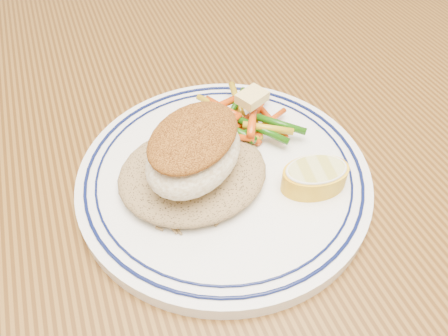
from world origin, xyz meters
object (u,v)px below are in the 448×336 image
(fish_fillet, at_px, (194,150))
(lemon_wedge, at_px, (315,176))
(dining_table, at_px, (232,204))
(rice_pilaf, at_px, (193,170))
(plate, at_px, (224,176))
(vegetable_pile, at_px, (241,122))

(fish_fillet, height_order, lemon_wedge, fish_fillet)
(dining_table, xyz_separation_m, rice_pilaf, (-0.06, -0.04, 0.12))
(fish_fillet, bearing_deg, plate, 11.52)
(vegetable_pile, bearing_deg, dining_table, -157.35)
(rice_pilaf, distance_m, vegetable_pile, 0.08)
(rice_pilaf, distance_m, lemon_wedge, 0.11)
(plate, distance_m, vegetable_pile, 0.06)
(rice_pilaf, distance_m, fish_fillet, 0.03)
(fish_fillet, height_order, vegetable_pile, fish_fillet)
(dining_table, bearing_deg, rice_pilaf, -144.25)
(rice_pilaf, bearing_deg, plate, -1.30)
(rice_pilaf, bearing_deg, fish_fillet, -83.66)
(fish_fillet, relative_size, lemon_wedge, 1.87)
(fish_fillet, bearing_deg, vegetable_pile, 38.27)
(dining_table, bearing_deg, lemon_wedge, -64.47)
(vegetable_pile, height_order, lemon_wedge, vegetable_pile)
(plate, height_order, vegetable_pile, vegetable_pile)
(vegetable_pile, relative_size, lemon_wedge, 1.63)
(dining_table, relative_size, rice_pilaf, 11.00)
(rice_pilaf, height_order, vegetable_pile, vegetable_pile)
(plate, xyz_separation_m, vegetable_pile, (0.04, 0.05, 0.02))
(dining_table, bearing_deg, fish_fillet, -139.70)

